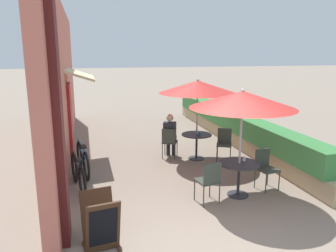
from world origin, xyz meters
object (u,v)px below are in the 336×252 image
Objects in this scene: seated_patron_mid_left at (170,133)px; bicycle_leaning at (78,174)px; coffee_cup_near at (244,159)px; coffee_cup_mid at (200,134)px; patio_umbrella_near at (243,100)px; patio_table_mid at (197,140)px; patio_table_near at (239,171)px; cafe_chair_mid_left at (169,140)px; cafe_chair_near_right at (209,179)px; cafe_chair_mid_right at (224,142)px; bicycle_second at (83,159)px; menu_board at (100,222)px; patio_umbrella_mid at (198,87)px; cafe_chair_near_left at (265,166)px.

seated_patron_mid_left is 0.74× the size of bicycle_leaning.
coffee_cup_near is 1.00× the size of coffee_cup_mid.
bicycle_leaning is (-3.23, 1.12, -1.65)m from patio_umbrella_near.
patio_table_near is at bearing -88.96° from patio_table_mid.
cafe_chair_mid_left is 0.20m from seated_patron_mid_left.
coffee_cup_mid reaches higher than patio_table_near.
patio_table_near is 2.39m from coffee_cup_mid.
coffee_cup_near is at bearing 8.68° from cafe_chair_near_right.
cafe_chair_mid_right is 0.51× the size of bicycle_second.
patio_table_near is 0.37× the size of patio_umbrella_near.
menu_board is (-2.87, -3.56, -0.34)m from coffee_cup_mid.
cafe_chair_mid_left is 0.51× the size of bicycle_leaning.
cafe_chair_mid_right is 9.67× the size of coffee_cup_mid.
coffee_cup_mid is (-0.15, 2.28, 0.00)m from coffee_cup_near.
cafe_chair_mid_right is (1.44, -0.52, 0.00)m from cafe_chair_mid_left.
patio_umbrella_mid reaches higher than cafe_chair_mid_left.
cafe_chair_mid_left and cafe_chair_mid_right have the same top height.
patio_umbrella_mid is 3.84m from bicycle_leaning.
cafe_chair_mid_right is (0.72, -0.26, -1.50)m from patio_umbrella_mid.
cafe_chair_near_right is 9.67× the size of coffee_cup_near.
cafe_chair_near_left is (0.73, 0.21, -0.02)m from patio_table_near.
patio_umbrella_mid reaches higher than patio_table_near.
cafe_chair_near_right is at bearing 85.70° from cafe_chair_mid_right.
cafe_chair_mid_left is at bearing 5.75° from cafe_chair_mid_right.
patio_umbrella_near reaches higher than coffee_cup_near.
menu_board is (-2.14, -0.98, -0.10)m from cafe_chair_near_right.
bicycle_leaning is (-2.46, -1.64, -0.15)m from cafe_chair_mid_left.
cafe_chair_near_left and cafe_chair_mid_left have the same top height.
cafe_chair_mid_right is (0.67, 2.25, -0.02)m from patio_table_near.
cafe_chair_mid_right is at bearing 73.35° from patio_umbrella_near.
bicycle_second is at bearing 145.82° from patio_table_near.
seated_patron_mid_left is 1.44× the size of cafe_chair_mid_right.
coffee_cup_mid is (0.71, -0.49, 0.07)m from seated_patron_mid_left.
seated_patron_mid_left is at bearing -71.51° from cafe_chair_near_left.
cafe_chair_near_left is 2.04m from cafe_chair_mid_right.
bicycle_second is at bearing 148.24° from coffee_cup_near.
cafe_chair_mid_right is at bearing 1.55° from seated_patron_mid_left.
patio_table_mid is at bearing 94.69° from coffee_cup_near.
patio_umbrella_near is 2.57× the size of cafe_chair_near_left.
patio_table_near is at bearing -50.50° from seated_patron_mid_left.
menu_board is (0.35, -2.31, 0.05)m from bicycle_leaning.
seated_patron_mid_left reaches higher than coffee_cup_mid.
cafe_chair_near_right is 0.70× the size of seated_patron_mid_left.
seated_patron_mid_left is at bearing 104.02° from patio_table_near.
cafe_chair_near_left is at bearing 15.88° from patio_table_near.
seated_patron_mid_left is (-0.72, 2.87, 0.15)m from patio_table_near.
cafe_chair_mid_left reaches higher than bicycle_second.
bicycle_leaning is at bearing 89.67° from menu_board.
patio_table_mid is (0.69, 2.72, 0.02)m from cafe_chair_near_right.
cafe_chair_mid_left is (-0.76, 2.76, -1.50)m from patio_umbrella_near.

